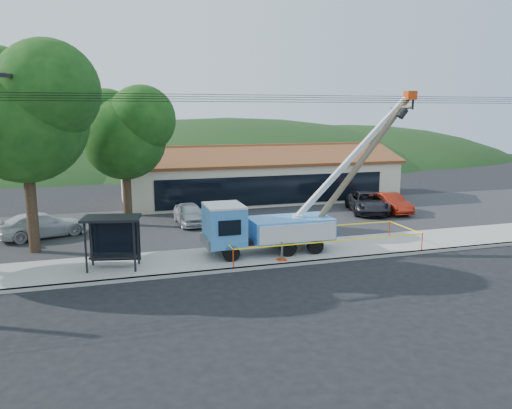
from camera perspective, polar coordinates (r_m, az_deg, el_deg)
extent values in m
plane|color=black|center=(22.39, 5.86, -8.54)|extent=(120.00, 120.00, 0.00)
cube|color=#A7A29C|center=(24.21, 3.92, -6.83)|extent=(60.00, 0.25, 0.15)
cube|color=#A7A29C|center=(25.92, 2.42, -5.64)|extent=(60.00, 4.00, 0.15)
cube|color=#28282B|center=(33.34, -2.16, -2.01)|extent=(60.00, 12.00, 0.10)
cube|color=beige|center=(41.72, 0.31, 2.85)|extent=(22.00, 8.00, 3.40)
cube|color=black|center=(37.98, 2.12, 1.66)|extent=(18.04, 0.08, 2.21)
cube|color=brown|center=(39.58, 1.18, 5.63)|extent=(22.50, 4.53, 1.52)
cube|color=brown|center=(43.38, -0.48, 6.07)|extent=(22.50, 4.53, 1.52)
cube|color=brown|center=(41.43, 0.31, 6.76)|extent=(22.50, 0.30, 0.25)
cube|color=black|center=(24.81, -26.73, 13.04)|extent=(0.50, 0.22, 0.15)
cylinder|color=#332316|center=(28.11, -24.28, -0.16)|extent=(0.56, 0.56, 5.06)
sphere|color=#113D10|center=(27.71, -24.97, 8.76)|extent=(6.30, 6.30, 6.30)
sphere|color=#113D10|center=(26.74, -22.72, 11.86)|extent=(5.04, 5.04, 5.04)
cylinder|color=#332316|center=(32.90, -14.51, 1.11)|extent=(0.56, 0.56, 4.18)
sphere|color=#113D10|center=(32.52, -14.80, 7.39)|extent=(5.25, 5.25, 5.25)
sphere|color=#113D10|center=(33.17, -16.77, 8.99)|extent=(4.20, 4.20, 4.20)
sphere|color=#113D10|center=(31.85, -12.94, 9.47)|extent=(4.20, 4.20, 4.20)
ellipsoid|color=#1C3814|center=(75.11, -22.11, 4.22)|extent=(78.40, 56.00, 28.00)
ellipsoid|color=#1C3814|center=(77.03, -3.20, 5.11)|extent=(89.60, 64.00, 32.00)
ellipsoid|color=#1C3814|center=(84.06, 10.21, 5.42)|extent=(72.80, 52.00, 26.00)
cylinder|color=black|center=(24.05, 3.29, 11.62)|extent=(60.00, 0.02, 0.02)
cylinder|color=black|center=(24.52, 2.88, 11.88)|extent=(60.00, 0.02, 0.02)
cylinder|color=black|center=(24.99, 2.48, 12.14)|extent=(60.00, 0.02, 0.02)
cylinder|color=black|center=(25.37, 2.18, 12.39)|extent=(60.00, 0.02, 0.02)
cylinder|color=black|center=(24.32, -2.87, -5.56)|extent=(0.83, 0.28, 0.83)
cylinder|color=black|center=(26.14, -3.92, -4.42)|extent=(0.83, 0.28, 0.83)
cylinder|color=black|center=(25.18, 3.70, -5.01)|extent=(0.83, 0.28, 0.83)
cylinder|color=black|center=(26.94, 2.24, -3.95)|extent=(0.83, 0.28, 0.83)
cylinder|color=black|center=(25.72, 6.79, -4.72)|extent=(0.83, 0.28, 0.83)
cylinder|color=black|center=(27.45, 5.16, -3.71)|extent=(0.83, 0.28, 0.83)
cube|color=black|center=(25.82, 1.79, -4.07)|extent=(6.11, 0.93, 0.23)
cube|color=#3581BC|center=(24.92, -3.65, -2.43)|extent=(1.85, 2.22, 1.94)
cube|color=silver|center=(24.72, -3.68, -0.13)|extent=(1.85, 2.22, 0.11)
cube|color=black|center=(24.71, -5.64, -2.24)|extent=(0.07, 1.67, 0.83)
cube|color=gray|center=(24.90, -5.81, -4.23)|extent=(0.14, 2.13, 0.46)
cube|color=#3581BC|center=(26.02, 3.92, -2.71)|extent=(4.26, 2.22, 1.11)
cylinder|color=silver|center=(26.10, 4.88, -1.75)|extent=(0.65, 0.65, 0.56)
cube|color=silver|center=(26.91, 11.15, 5.61)|extent=(6.38, 0.26, 6.35)
cube|color=gray|center=(27.02, 11.69, 6.10)|extent=(3.83, 0.17, 3.82)
cube|color=red|center=(28.26, 17.23, 11.83)|extent=(0.56, 0.46, 0.46)
cube|color=red|center=(24.56, 2.97, -6.33)|extent=(0.42, 0.42, 0.07)
cube|color=red|center=(28.22, 5.38, -4.12)|extent=(0.42, 0.42, 0.07)
cylinder|color=brown|center=(26.85, 11.05, 3.63)|extent=(6.61, 0.32, 8.21)
cube|color=brown|center=(28.02, 16.22, 10.60)|extent=(0.17, 1.82, 0.17)
cylinder|color=black|center=(28.34, 15.28, 10.02)|extent=(0.60, 0.36, 0.62)
cylinder|color=black|center=(27.49, 16.41, 9.96)|extent=(0.60, 0.36, 0.62)
cylinder|color=black|center=(23.59, -18.90, -4.73)|extent=(0.12, 0.12, 2.34)
cylinder|color=black|center=(23.18, -13.73, -4.72)|extent=(0.12, 0.12, 2.34)
cylinder|color=black|center=(24.69, -18.28, -4.02)|extent=(0.12, 0.12, 2.34)
cylinder|color=black|center=(24.30, -13.34, -4.00)|extent=(0.12, 0.12, 2.34)
cube|color=black|center=(23.64, -16.22, -1.51)|extent=(2.79, 2.04, 0.12)
cube|color=black|center=(24.52, -15.81, -3.99)|extent=(2.30, 0.52, 1.95)
cube|color=black|center=(24.08, -16.00, -5.82)|extent=(2.18, 0.81, 0.08)
cylinder|color=red|center=(23.36, -2.62, -6.10)|extent=(0.06, 0.06, 0.92)
cylinder|color=red|center=(27.63, 18.44, -4.01)|extent=(0.06, 0.06, 0.92)
cylinder|color=red|center=(30.15, 15.01, -2.63)|extent=(0.06, 0.06, 0.92)
cylinder|color=red|center=(26.29, -4.33, -4.22)|extent=(0.06, 0.06, 0.92)
cube|color=yellow|center=(24.96, 8.85, -4.14)|extent=(10.23, 0.01, 0.06)
cube|color=yellow|center=(28.78, 16.70, -2.49)|extent=(0.01, 3.13, 0.06)
cube|color=yellow|center=(27.72, 6.03, -2.59)|extent=(10.23, 0.01, 0.06)
cube|color=yellow|center=(24.71, -3.54, -4.18)|extent=(0.01, 3.13, 0.06)
imported|color=silver|center=(32.75, -7.53, -2.42)|extent=(1.85, 4.13, 1.38)
imported|color=#9D1F0F|center=(37.54, 15.04, -1.02)|extent=(1.61, 4.27, 1.39)
imported|color=silver|center=(31.75, -23.16, -3.60)|extent=(5.35, 3.68, 1.44)
imported|color=black|center=(37.12, 12.56, -1.04)|extent=(3.85, 5.77, 1.47)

